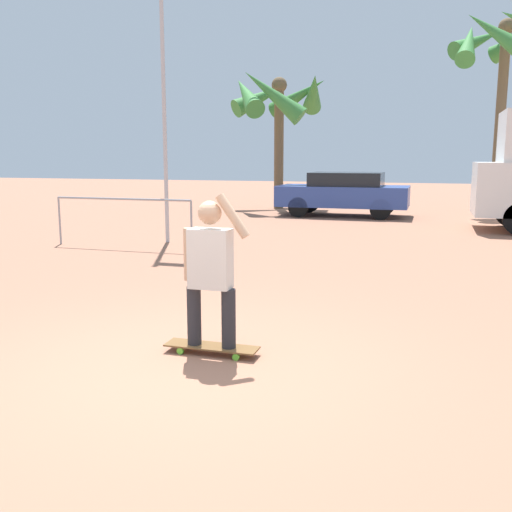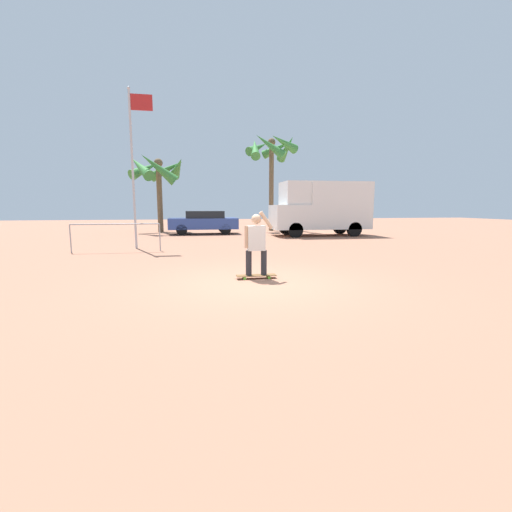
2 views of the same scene
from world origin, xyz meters
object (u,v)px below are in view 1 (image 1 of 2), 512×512
palm_tree_near_van (506,45)px  parked_car_blue (344,193)px  person_skateboarder (210,265)px  palm_tree_center_background (279,99)px  skateboard (212,347)px  flagpole (166,80)px

palm_tree_near_van → parked_car_blue: bearing=-155.3°
person_skateboarder → palm_tree_center_background: (-3.62, 16.04, 3.17)m
skateboard → person_skateboarder: bearing=180.0°
skateboard → parked_car_blue: 13.90m
parked_car_blue → flagpole: flagpole is taller
parked_car_blue → flagpole: (-2.90, -7.11, 2.84)m
skateboard → parked_car_blue: size_ratio=0.22×
flagpole → parked_car_blue: bearing=67.8°
skateboard → parked_car_blue: bearing=93.3°
skateboard → palm_tree_near_van: size_ratio=0.14×
skateboard → palm_tree_center_background: (-3.62, 16.04, 3.99)m
palm_tree_center_background → flagpole: flagpole is taller
parked_car_blue → palm_tree_near_van: bearing=24.7°
skateboard → palm_tree_center_background: palm_tree_center_background is taller
parked_car_blue → palm_tree_near_van: palm_tree_near_van is taller
flagpole → palm_tree_center_background: bearing=89.6°
parked_car_blue → flagpole: 8.18m
skateboard → palm_tree_center_background: bearing=102.7°
palm_tree_near_van → flagpole: size_ratio=1.06×
palm_tree_center_background → palm_tree_near_van: bearing=0.4°
palm_tree_center_background → flagpole: size_ratio=0.82×
parked_car_blue → palm_tree_center_background: 4.86m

